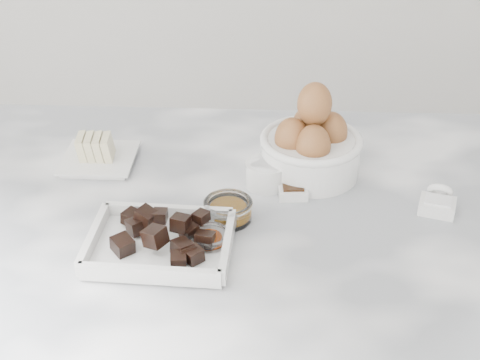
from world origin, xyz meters
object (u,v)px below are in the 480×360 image
Objects in this scene: chocolate_dish at (160,240)px; honey_bowl at (228,210)px; egg_bowl at (311,145)px; salt_spoon at (438,202)px; zest_bowl at (209,239)px; butter_plate at (97,154)px; vanilla_spoon at (293,188)px; sugar_ramekin at (266,173)px.

honey_bowl is at bearing 43.11° from chocolate_dish.
salt_spoon is at bearing -27.59° from egg_bowl.
egg_bowl is 0.30m from zest_bowl.
egg_bowl is at bearing -2.23° from butter_plate.
zest_bowl is 0.79× the size of salt_spoon.
chocolate_dish is 0.36m from egg_bowl.
honey_bowl is (0.10, 0.10, -0.01)m from chocolate_dish.
egg_bowl reaches higher than chocolate_dish.
butter_plate reaches higher than zest_bowl.
egg_bowl is 0.22m from honey_bowl.
honey_bowl is 0.14m from vanilla_spoon.
sugar_ramekin is (0.33, -0.06, 0.01)m from butter_plate.
chocolate_dish is 3.54× the size of vanilla_spoon.
chocolate_dish is 0.28m from vanilla_spoon.
butter_plate is 0.34m from sugar_ramekin.
butter_plate is 1.79× the size of sugar_ramekin.
sugar_ramekin reaches higher than zest_bowl.
egg_bowl reaches higher than butter_plate.
sugar_ramekin is 0.92× the size of honey_bowl.
honey_bowl is 0.37m from salt_spoon.
zest_bowl is (-0.17, -0.24, -0.04)m from egg_bowl.
vanilla_spoon is at bearing 49.93° from zest_bowl.
honey_bowl is (-0.06, -0.11, -0.01)m from sugar_ramekin.
honey_bowl is at bearing -33.63° from butter_plate.
butter_plate is at bearing 146.37° from honey_bowl.
salt_spoon is at bearing -11.69° from butter_plate.
zest_bowl is at bearing -107.73° from honey_bowl.
chocolate_dish is 2.76× the size of honey_bowl.
sugar_ramekin reaches higher than vanilla_spoon.
sugar_ramekin is at bearing 51.55° from chocolate_dish.
chocolate_dish is at bearing -136.89° from honey_bowl.
sugar_ramekin is at bearing -149.59° from egg_bowl.
butter_plate is at bearing 133.02° from zest_bowl.
salt_spoon reaches higher than vanilla_spoon.
vanilla_spoon is 0.77× the size of salt_spoon.
salt_spoon is at bearing 18.07° from zest_bowl.
butter_plate is at bearing 168.31° from salt_spoon.
chocolate_dish is 0.49m from salt_spoon.
zest_bowl is 1.02× the size of vanilla_spoon.
butter_plate is 1.65× the size of honey_bowl.
vanilla_spoon reaches higher than zest_bowl.
butter_plate reaches higher than honey_bowl.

